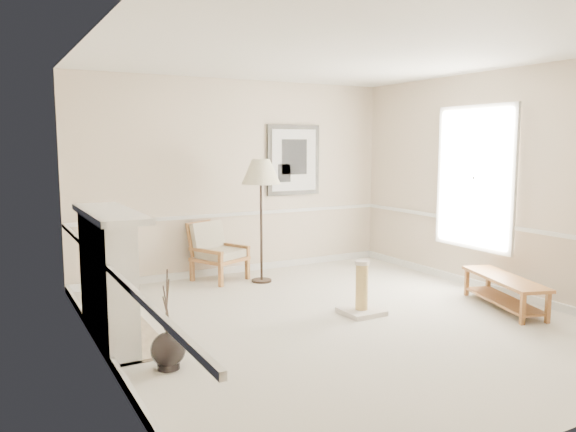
# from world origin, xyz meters

# --- Properties ---
(ground) EXTENTS (5.50, 5.50, 0.00)m
(ground) POSITION_xyz_m (0.00, 0.00, 0.00)
(ground) COLOR silver
(ground) RESTS_ON ground
(room) EXTENTS (5.04, 5.54, 2.92)m
(room) POSITION_xyz_m (0.14, 0.08, 1.87)
(room) COLOR beige
(room) RESTS_ON ground
(fireplace) EXTENTS (0.64, 1.64, 1.31)m
(fireplace) POSITION_xyz_m (-2.34, 0.60, 0.64)
(fireplace) COLOR white
(fireplace) RESTS_ON ground
(floor_vase) EXTENTS (0.31, 0.31, 0.90)m
(floor_vase) POSITION_xyz_m (-2.05, -0.39, 0.16)
(floor_vase) COLOR black
(floor_vase) RESTS_ON ground
(armchair) EXTENTS (0.86, 0.88, 0.84)m
(armchair) POSITION_xyz_m (-0.48, 2.49, 0.45)
(armchair) COLOR #945C2F
(armchair) RESTS_ON ground
(floor_lamp) EXTENTS (0.65, 0.65, 1.74)m
(floor_lamp) POSITION_xyz_m (0.04, 2.03, 1.52)
(floor_lamp) COLOR black
(floor_lamp) RESTS_ON ground
(bench) EXTENTS (0.79, 1.39, 0.38)m
(bench) POSITION_xyz_m (2.01, -0.54, 0.25)
(bench) COLOR #945C2F
(bench) RESTS_ON ground
(scratching_post) EXTENTS (0.44, 0.44, 0.63)m
(scratching_post) POSITION_xyz_m (0.38, 0.10, 0.20)
(scratching_post) COLOR silver
(scratching_post) RESTS_ON ground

